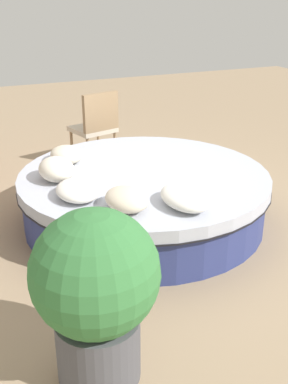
% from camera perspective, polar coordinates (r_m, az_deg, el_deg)
% --- Properties ---
extents(ground_plane, '(16.00, 16.00, 0.00)m').
position_cam_1_polar(ground_plane, '(4.91, 0.00, -3.36)').
color(ground_plane, '#9E8466').
extents(round_bed, '(2.51, 2.51, 0.52)m').
position_cam_1_polar(round_bed, '(4.80, 0.00, -0.50)').
color(round_bed, navy).
rests_on(round_bed, ground_plane).
extents(throw_pillow_0, '(0.42, 0.34, 0.17)m').
position_cam_1_polar(throw_pillow_0, '(5.04, -9.34, 4.53)').
color(throw_pillow_0, beige).
rests_on(throw_pillow_0, round_bed).
extents(throw_pillow_1, '(0.44, 0.33, 0.22)m').
position_cam_1_polar(throw_pillow_1, '(4.57, -10.57, 2.74)').
color(throw_pillow_1, silver).
rests_on(throw_pillow_1, round_bed).
extents(throw_pillow_2, '(0.50, 0.38, 0.14)m').
position_cam_1_polar(throw_pillow_2, '(4.15, -8.00, 0.22)').
color(throw_pillow_2, white).
rests_on(throw_pillow_2, round_bed).
extents(throw_pillow_3, '(0.45, 0.35, 0.17)m').
position_cam_1_polar(throw_pillow_3, '(3.91, -2.10, -0.86)').
color(throw_pillow_3, beige).
rests_on(throw_pillow_3, round_bed).
extents(throw_pillow_4, '(0.56, 0.37, 0.15)m').
position_cam_1_polar(throw_pillow_4, '(3.97, 4.96, -0.67)').
color(throw_pillow_4, white).
rests_on(throw_pillow_4, round_bed).
extents(patio_chair, '(0.62, 0.63, 0.98)m').
position_cam_1_polar(patio_chair, '(6.40, -5.80, 8.35)').
color(patio_chair, '#997A56').
rests_on(patio_chair, ground_plane).
extents(planter, '(0.75, 0.75, 1.12)m').
position_cam_1_polar(planter, '(2.76, -5.87, -11.64)').
color(planter, '#4C4C51').
rests_on(planter, ground_plane).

